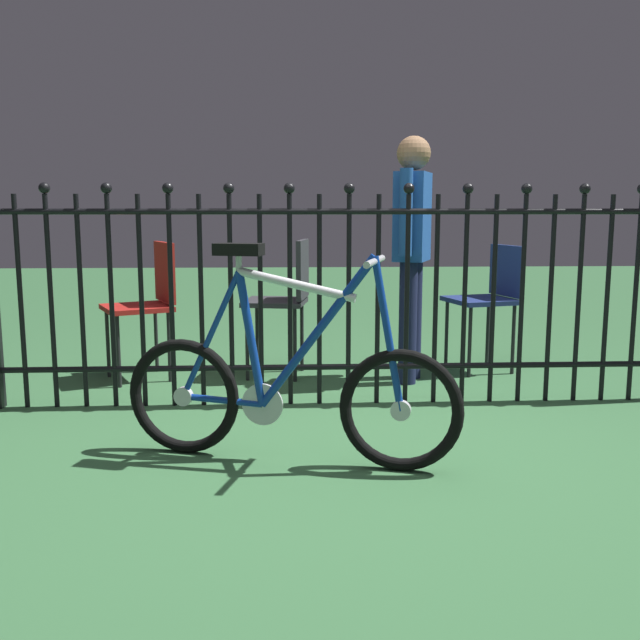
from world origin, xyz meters
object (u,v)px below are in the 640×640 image
(bicycle, at_px, (288,389))
(chair_charcoal, at_px, (287,293))
(person_visitor, at_px, (412,240))
(chair_red, at_px, (149,296))
(chair_navy, at_px, (491,293))

(bicycle, relative_size, chair_charcoal, 1.62)
(chair_charcoal, distance_m, person_visitor, 0.85)
(chair_red, height_order, person_visitor, person_visitor)
(person_visitor, bearing_deg, chair_red, 175.02)
(chair_red, height_order, chair_charcoal, chair_charcoal)
(chair_charcoal, xyz_separation_m, person_visitor, (0.76, -0.16, 0.34))
(bicycle, relative_size, person_visitor, 0.95)
(chair_navy, bearing_deg, person_visitor, -154.67)
(bicycle, xyz_separation_m, chair_navy, (1.33, 1.67, 0.20))
(chair_navy, bearing_deg, chair_red, -176.58)
(chair_charcoal, bearing_deg, chair_navy, 5.01)
(bicycle, xyz_separation_m, chair_red, (-0.86, 1.54, 0.21))
(bicycle, bearing_deg, chair_red, 119.28)
(chair_red, bearing_deg, person_visitor, -4.98)
(chair_navy, xyz_separation_m, chair_red, (-2.20, -0.13, 0.00))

